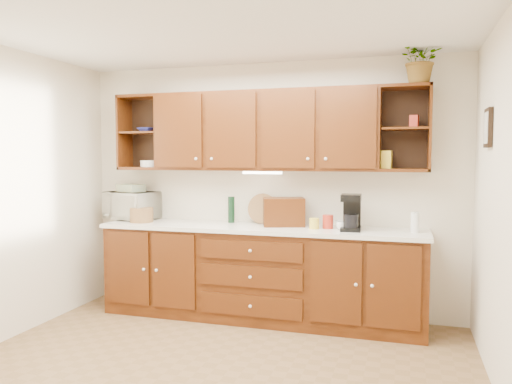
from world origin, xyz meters
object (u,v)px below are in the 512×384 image
Objects in this scene: microwave at (131,205)px; potted_plant at (422,60)px; bread_box at (284,212)px; coffee_maker at (351,213)px.

potted_plant reaches higher than microwave.
potted_plant is at bearing 12.86° from microwave.
potted_plant is (3.02, -0.05, 1.41)m from microwave.
potted_plant is (1.28, -0.01, 1.42)m from bread_box.
microwave reaches higher than bread_box.
coffee_maker is at bearing 10.07° from microwave.
microwave is 1.28× the size of potted_plant.
bread_box is at bearing 167.50° from coffee_maker.
potted_plant is (0.60, 0.11, 1.40)m from coffee_maker.
coffee_maker is at bearing -169.77° from potted_plant.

